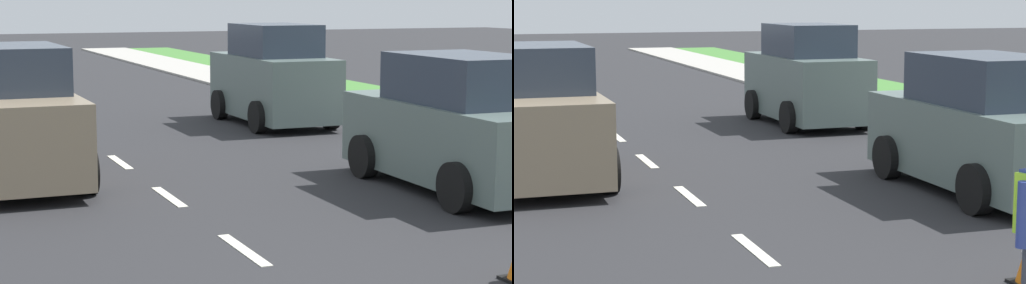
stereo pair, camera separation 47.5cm
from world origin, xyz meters
TOP-DOWN VIEW (x-y plane):
  - ground_plane at (0.00, 21.00)m, footprint 96.00×96.00m
  - lane_center_line at (0.00, 25.20)m, footprint 0.14×46.40m
  - car_parked_far at (4.33, 15.23)m, footprint 1.90×3.89m
  - car_oncoming_lead at (-1.86, 10.65)m, footprint 1.89×4.22m
  - car_parked_curbside at (4.13, 7.66)m, footprint 1.96×4.16m

SIDE VIEW (x-z plane):
  - ground_plane at x=0.00m, z-range 0.00..0.00m
  - lane_center_line at x=0.00m, z-range 0.00..0.01m
  - car_parked_curbside at x=4.13m, z-range -0.07..1.93m
  - car_oncoming_lead at x=-1.86m, z-range -0.08..2.02m
  - car_parked_far at x=4.33m, z-range -0.08..2.14m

